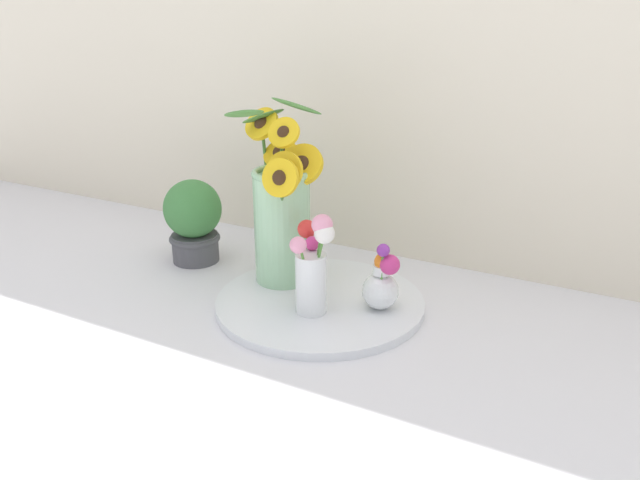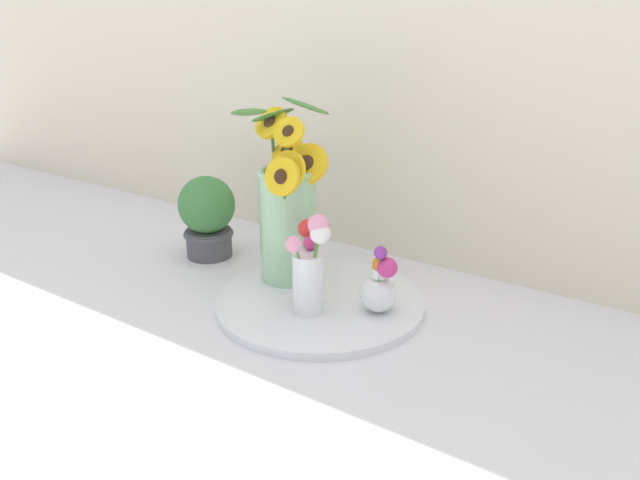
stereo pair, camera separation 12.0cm
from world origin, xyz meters
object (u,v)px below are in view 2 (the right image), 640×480
at_px(serving_tray, 320,303).
at_px(vase_bulb_right, 380,286).
at_px(mason_jar_sunflowers, 287,210).
at_px(vase_small_center, 309,266).
at_px(potted_plant, 207,215).

height_order(serving_tray, vase_bulb_right, vase_bulb_right).
distance_m(mason_jar_sunflowers, vase_bulb_right, 0.26).
bearing_deg(vase_small_center, vase_bulb_right, 32.67).
xyz_separation_m(mason_jar_sunflowers, vase_small_center, (0.13, -0.10, -0.06)).
bearing_deg(vase_bulb_right, potted_plant, 173.77).
height_order(vase_bulb_right, potted_plant, potted_plant).
bearing_deg(mason_jar_sunflowers, vase_bulb_right, -6.98).
xyz_separation_m(serving_tray, vase_bulb_right, (0.12, 0.02, 0.06)).
relative_size(mason_jar_sunflowers, potted_plant, 1.95).
xyz_separation_m(vase_small_center, vase_bulb_right, (0.11, 0.07, -0.04)).
relative_size(mason_jar_sunflowers, vase_bulb_right, 2.77).
relative_size(vase_small_center, vase_bulb_right, 1.45).
distance_m(vase_small_center, vase_bulb_right, 0.14).
height_order(serving_tray, mason_jar_sunflowers, mason_jar_sunflowers).
distance_m(serving_tray, vase_bulb_right, 0.14).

